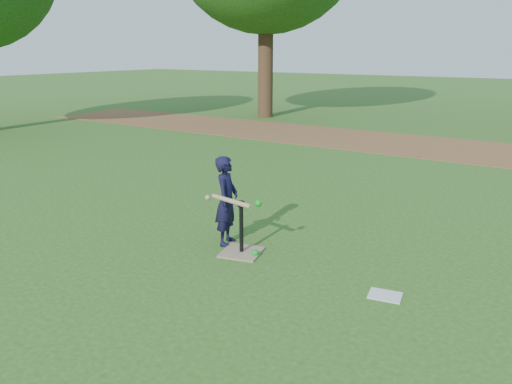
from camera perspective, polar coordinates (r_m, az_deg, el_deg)
The scene contains 7 objects.
ground at distance 5.93m, azimuth -1.41°, elevation -6.04°, with size 80.00×80.00×0.00m, color #285116.
dirt_strip at distance 12.62m, azimuth 18.39°, elevation 5.04°, with size 24.00×3.00×0.01m, color brown.
child at distance 5.81m, azimuth -3.37°, elevation -1.01°, with size 0.39×0.25×1.06m, color black.
wiffle_ball_ground at distance 5.60m, azimuth -0.08°, elevation -6.98°, with size 0.08×0.08×0.08m, color #0D961E.
clipboard at distance 4.92m, azimuth 14.53°, elevation -11.37°, with size 0.30×0.23×0.01m, color silver.
batting_tee at distance 5.66m, azimuth -1.67°, elevation -5.96°, with size 0.52×0.52×0.61m.
swing_action at distance 5.53m, azimuth -2.50°, elevation -1.05°, with size 0.70×0.18×0.09m.
Camera 1 is at (3.14, -4.52, 2.22)m, focal length 35.00 mm.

